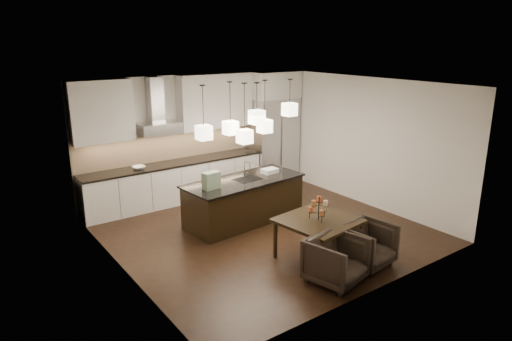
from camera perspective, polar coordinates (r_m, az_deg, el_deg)
floor at (r=8.94m, az=0.76°, el=-7.45°), size 5.50×5.50×0.02m
ceiling at (r=8.23m, az=0.83°, el=10.85°), size 5.50×5.50×0.02m
wall_back at (r=10.76m, az=-8.04°, el=4.37°), size 5.50×0.02×2.80m
wall_front at (r=6.57m, az=15.33°, el=-3.74°), size 5.50×0.02×2.80m
wall_left at (r=7.24m, az=-17.03°, el=-2.03°), size 0.02×5.50×2.80m
wall_right at (r=10.32m, az=13.21°, el=3.59°), size 0.02×5.50×2.80m
refrigerator at (r=11.63m, az=2.10°, el=3.77°), size 1.20×0.72×2.15m
fridge_panel at (r=11.41m, az=2.17°, el=10.65°), size 1.26×0.72×0.65m
lower_cabinets at (r=10.44m, az=-10.00°, el=-1.54°), size 4.21×0.62×0.88m
countertop at (r=10.31m, az=-10.13°, el=0.90°), size 4.21×0.66×0.04m
backsplash at (r=10.50m, az=-10.94°, el=3.01°), size 4.21×0.02×0.63m
upper_cab_left at (r=9.66m, az=-18.82°, el=7.00°), size 1.25×0.35×1.25m
upper_cab_right at (r=10.73m, az=-5.09°, el=8.63°), size 1.85×0.35×1.25m
hood_canopy at (r=10.05m, az=-12.02°, el=5.20°), size 0.90×0.52×0.24m
hood_chimney at (r=10.06m, az=-12.48°, el=8.65°), size 0.30×0.28×0.96m
fruit_bowl at (r=9.93m, az=-14.43°, el=0.35°), size 0.28×0.28×0.06m
island_body at (r=9.20m, az=-1.51°, el=-3.87°), size 2.46×1.16×0.84m
island_top at (r=9.06m, az=-1.53°, el=-1.27°), size 2.54×1.24×0.04m
faucet at (r=9.13m, az=-1.46°, el=0.19°), size 0.11×0.24×0.36m
tote_bag at (r=8.50m, az=-5.61°, el=-1.25°), size 0.34×0.20×0.32m
food_container at (r=9.49m, az=1.72°, el=-0.04°), size 0.34×0.26×0.10m
dining_table at (r=7.78m, az=7.70°, el=-8.46°), size 1.30×1.30×0.70m
candelabra at (r=7.57m, az=7.86°, el=-4.66°), size 0.37×0.37×0.41m
candle_a at (r=7.68m, az=8.46°, el=-4.69°), size 0.08×0.08×0.09m
candle_b at (r=7.60m, az=6.88°, el=-4.84°), size 0.08×0.08×0.09m
candle_c at (r=7.47m, az=8.19°, el=-5.28°), size 0.08×0.08×0.09m
candle_d at (r=7.66m, az=7.89°, el=-3.54°), size 0.08×0.08×0.09m
candle_e at (r=7.46m, az=7.19°, el=-4.07°), size 0.08×0.08×0.09m
candle_f at (r=7.48m, az=8.70°, el=-4.07°), size 0.08×0.08×0.09m
armchair_left at (r=7.10m, az=9.97°, el=-10.99°), size 0.93×0.95×0.72m
armchair_right at (r=7.71m, az=13.67°, el=-8.97°), size 0.85×0.87×0.71m
pendant_a at (r=8.24m, az=-6.53°, el=4.73°), size 0.24×0.24×0.26m
pendant_b at (r=8.85m, az=-3.21°, el=5.35°), size 0.24×0.24×0.26m
pendant_c at (r=8.62m, az=0.10°, el=6.69°), size 0.24×0.24×0.26m
pendant_d at (r=9.18m, az=1.09°, el=5.56°), size 0.24×0.24×0.26m
pendant_e at (r=9.37m, az=4.21°, el=7.62°), size 0.24×0.24×0.26m
pendant_f at (r=8.59m, az=-1.43°, el=4.27°), size 0.24×0.24×0.26m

